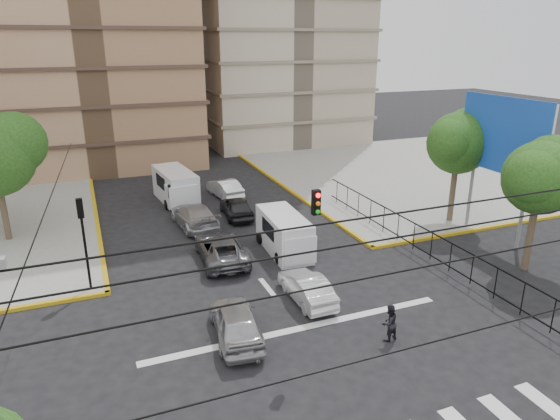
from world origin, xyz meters
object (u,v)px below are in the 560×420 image
van_right_lane (286,235)px  pedestrian_crosswalk (389,323)px  traffic_light_nw (83,229)px  car_silver_front_left (236,322)px  car_white_front_right (307,288)px  van_left_lane (176,187)px

van_right_lane → pedestrian_crosswalk: van_right_lane is taller
traffic_light_nw → car_silver_front_left: bearing=-50.3°
van_right_lane → pedestrian_crosswalk: size_ratio=3.13×
car_white_front_right → van_right_lane: bearing=-102.3°
traffic_light_nw → car_white_front_right: traffic_light_nw is taller
car_silver_front_left → van_right_lane: bearing=-118.7°
traffic_light_nw → van_right_lane: traffic_light_nw is taller
van_right_lane → van_left_lane: 11.78m
car_silver_front_left → car_white_front_right: bearing=-149.4°
van_left_lane → pedestrian_crosswalk: size_ratio=3.50×
traffic_light_nw → car_silver_front_left: (5.20, -6.26, -2.39)m
van_left_lane → pedestrian_crosswalk: (4.40, -20.42, -0.36)m
van_left_lane → pedestrian_crosswalk: van_left_lane is taller
van_left_lane → car_white_front_right: (2.74, -16.38, -0.49)m
van_left_lane → car_silver_front_left: (-1.09, -18.06, -0.40)m
traffic_light_nw → pedestrian_crosswalk: bearing=-38.9°
traffic_light_nw → van_right_lane: (10.17, 0.68, -2.08)m
van_left_lane → car_white_front_right: 16.61m
pedestrian_crosswalk → car_silver_front_left: bearing=-34.7°
van_right_lane → pedestrian_crosswalk: (0.52, -9.30, -0.27)m
van_left_lane → pedestrian_crosswalk: 20.89m
van_left_lane → van_right_lane: bearing=-77.2°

